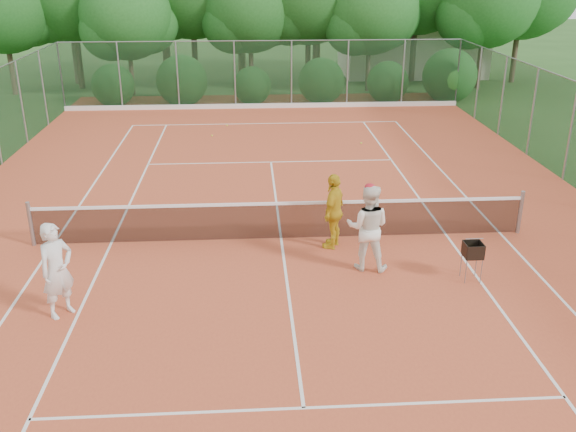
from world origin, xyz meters
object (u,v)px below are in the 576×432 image
object	(u,v)px
player_white	(57,270)
player_yellow	(334,211)
ball_hopper	(473,251)
player_center_grp	(368,227)

from	to	relation	value
player_white	player_yellow	distance (m)	6.26
player_white	ball_hopper	xyz separation A→B (m)	(8.31, 0.92, -0.27)
player_center_grp	player_yellow	size ratio (longest dim) A/B	1.09
player_yellow	ball_hopper	size ratio (longest dim) A/B	2.13
ball_hopper	player_center_grp	bearing A→B (deg)	169.58
player_center_grp	player_yellow	xyz separation A→B (m)	(-0.58, 1.19, -0.07)
player_center_grp	player_white	bearing A→B (deg)	-165.44
ball_hopper	player_yellow	bearing A→B (deg)	152.81
player_center_grp	player_yellow	world-z (taller)	player_center_grp
player_white	player_yellow	xyz separation A→B (m)	(5.60, 2.80, -0.04)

